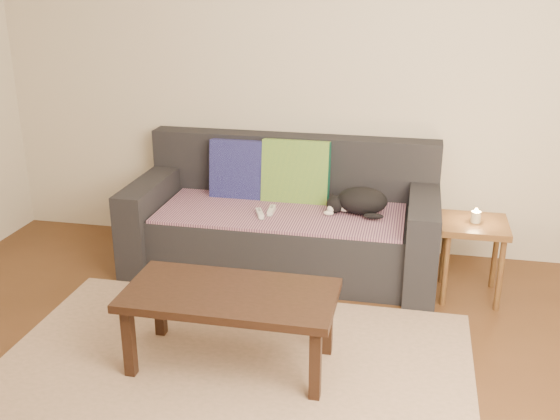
{
  "coord_description": "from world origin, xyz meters",
  "views": [
    {
      "loc": [
        0.86,
        -2.62,
        1.98
      ],
      "look_at": [
        0.05,
        1.2,
        0.55
      ],
      "focal_mm": 42.0,
      "sensor_mm": 36.0,
      "label": 1
    }
  ],
  "objects_px": {
    "sofa": "(284,224)",
    "side_table": "(474,235)",
    "wii_remote_b": "(260,213)",
    "wii_remote_a": "(271,210)",
    "coffee_table": "(230,301)",
    "cat": "(360,201)"
  },
  "relations": [
    {
      "from": "sofa",
      "to": "side_table",
      "type": "relative_size",
      "value": 4.13
    },
    {
      "from": "wii_remote_b",
      "to": "wii_remote_a",
      "type": "bearing_deg",
      "value": -61.44
    },
    {
      "from": "sofa",
      "to": "coffee_table",
      "type": "height_order",
      "value": "sofa"
    },
    {
      "from": "sofa",
      "to": "wii_remote_a",
      "type": "relative_size",
      "value": 14.0
    },
    {
      "from": "wii_remote_a",
      "to": "coffee_table",
      "type": "relative_size",
      "value": 0.14
    },
    {
      "from": "cat",
      "to": "side_table",
      "type": "bearing_deg",
      "value": 8.55
    },
    {
      "from": "wii_remote_b",
      "to": "side_table",
      "type": "distance_m",
      "value": 1.39
    },
    {
      "from": "wii_remote_b",
      "to": "side_table",
      "type": "bearing_deg",
      "value": -112.77
    },
    {
      "from": "cat",
      "to": "wii_remote_b",
      "type": "bearing_deg",
      "value": -140.75
    },
    {
      "from": "wii_remote_a",
      "to": "sofa",
      "type": "bearing_deg",
      "value": -27.11
    },
    {
      "from": "cat",
      "to": "side_table",
      "type": "xyz_separation_m",
      "value": [
        0.74,
        -0.2,
        -0.11
      ]
    },
    {
      "from": "wii_remote_a",
      "to": "coffee_table",
      "type": "xyz_separation_m",
      "value": [
        0.05,
        -1.18,
        -0.07
      ]
    },
    {
      "from": "cat",
      "to": "wii_remote_a",
      "type": "xyz_separation_m",
      "value": [
        -0.58,
        -0.11,
        -0.07
      ]
    },
    {
      "from": "sofa",
      "to": "coffee_table",
      "type": "bearing_deg",
      "value": -90.55
    },
    {
      "from": "side_table",
      "to": "coffee_table",
      "type": "xyz_separation_m",
      "value": [
        -1.27,
        -1.09,
        -0.04
      ]
    },
    {
      "from": "sofa",
      "to": "cat",
      "type": "bearing_deg",
      "value": -2.96
    },
    {
      "from": "sofa",
      "to": "cat",
      "type": "distance_m",
      "value": 0.57
    },
    {
      "from": "sofa",
      "to": "cat",
      "type": "relative_size",
      "value": 4.56
    },
    {
      "from": "cat",
      "to": "coffee_table",
      "type": "distance_m",
      "value": 1.4
    },
    {
      "from": "cat",
      "to": "wii_remote_a",
      "type": "relative_size",
      "value": 3.07
    },
    {
      "from": "wii_remote_b",
      "to": "coffee_table",
      "type": "xyz_separation_m",
      "value": [
        0.11,
        -1.1,
        -0.07
      ]
    },
    {
      "from": "wii_remote_a",
      "to": "coffee_table",
      "type": "bearing_deg",
      "value": 179.42
    }
  ]
}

